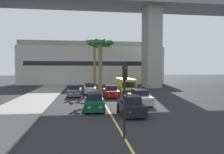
# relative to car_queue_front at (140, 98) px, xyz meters

# --- Properties ---
(sidewalk_left) EXTENTS (4.80, 80.00, 0.15)m
(sidewalk_left) POSITION_rel_car_queue_front_xyz_m (-11.66, -3.03, -0.65)
(sidewalk_left) COLOR gray
(sidewalk_left) RESTS_ON ground
(lane_stripe_center) EXTENTS (0.14, 56.00, 0.01)m
(lane_stripe_center) POSITION_rel_car_queue_front_xyz_m (-3.66, 4.97, -0.72)
(lane_stripe_center) COLOR #DBCC4C
(lane_stripe_center) RESTS_ON ground
(bridge_overpass) EXTENTS (68.52, 8.00, 19.79)m
(bridge_overpass) POSITION_rel_car_queue_front_xyz_m (-2.34, 18.53, 15.17)
(bridge_overpass) COLOR gray
(bridge_overpass) RESTS_ON ground
(pier_building_backdrop) EXTENTS (34.22, 8.04, 10.10)m
(pier_building_backdrop) POSITION_rel_car_queue_front_xyz_m (-3.66, 30.78, 4.27)
(pier_building_backdrop) COLOR beige
(pier_building_backdrop) RESTS_ON ground
(car_queue_front) EXTENTS (1.93, 4.15, 1.56)m
(car_queue_front) POSITION_rel_car_queue_front_xyz_m (0.00, 0.00, 0.00)
(car_queue_front) COLOR #B7BABF
(car_queue_front) RESTS_ON ground
(car_queue_second) EXTENTS (1.84, 4.10, 1.56)m
(car_queue_second) POSITION_rel_car_queue_front_xyz_m (-2.29, 5.89, 0.00)
(car_queue_second) COLOR maroon
(car_queue_second) RESTS_ON ground
(car_queue_third) EXTENTS (1.84, 4.10, 1.56)m
(car_queue_third) POSITION_rel_car_queue_front_xyz_m (-4.93, 10.42, 0.00)
(car_queue_third) COLOR white
(car_queue_third) RESTS_ON ground
(car_queue_fourth) EXTENTS (1.90, 4.13, 1.56)m
(car_queue_fourth) POSITION_rel_car_queue_front_xyz_m (-7.06, 7.47, 0.00)
(car_queue_fourth) COLOR #4C5156
(car_queue_fourth) RESTS_ON ground
(car_queue_fifth) EXTENTS (1.92, 4.14, 1.56)m
(car_queue_fifth) POSITION_rel_car_queue_front_xyz_m (-4.93, -2.22, 0.00)
(car_queue_fifth) COLOR #0C4728
(car_queue_fifth) RESTS_ON ground
(car_queue_sixth) EXTENTS (1.86, 4.12, 1.56)m
(car_queue_sixth) POSITION_rel_car_queue_front_xyz_m (-2.03, -4.49, 0.00)
(car_queue_sixth) COLOR black
(car_queue_sixth) RESTS_ON ground
(delivery_van) EXTENTS (2.20, 5.27, 2.36)m
(delivery_van) POSITION_rel_car_queue_front_xyz_m (-0.02, 7.67, 0.57)
(delivery_van) COLOR yellow
(delivery_van) RESTS_ON ground
(traffic_light_median_near) EXTENTS (0.24, 0.37, 4.20)m
(traffic_light_median_near) POSITION_rel_car_queue_front_xyz_m (-3.71, -10.31, 1.99)
(traffic_light_median_near) COLOR black
(traffic_light_median_near) RESTS_ON ground
(palm_tree_near_median) EXTENTS (3.36, 3.37, 9.05)m
(palm_tree_near_median) POSITION_rel_car_queue_front_xyz_m (-3.82, 17.34, 6.15)
(palm_tree_near_median) COLOR brown
(palm_tree_near_median) RESTS_ON ground
(palm_tree_mid_median) EXTENTS (2.77, 2.83, 8.12)m
(palm_tree_mid_median) POSITION_rel_car_queue_front_xyz_m (-3.39, 10.09, 5.59)
(palm_tree_mid_median) COLOR brown
(palm_tree_mid_median) RESTS_ON ground
(palm_tree_far_median) EXTENTS (3.01, 3.00, 6.97)m
(palm_tree_far_median) POSITION_rel_car_queue_front_xyz_m (-4.04, 1.75, 4.93)
(palm_tree_far_median) COLOR brown
(palm_tree_far_median) RESTS_ON ground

